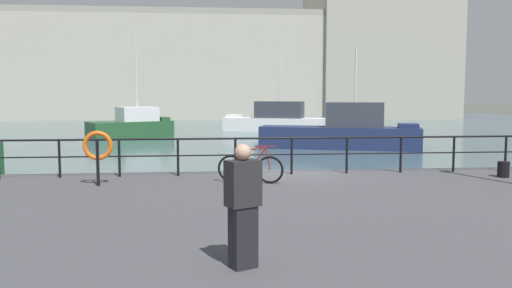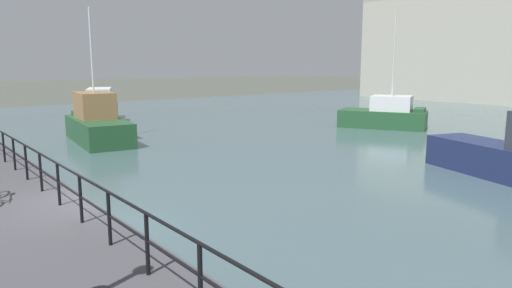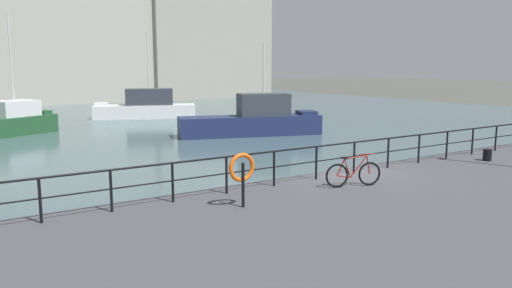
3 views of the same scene
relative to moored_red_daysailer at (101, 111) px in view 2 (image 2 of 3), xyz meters
name	(u,v)px [view 2 (image 2 of 3)]	position (x,y,z in m)	size (l,w,h in m)	color
ground_plane	(91,231)	(21.81, -8.39, -0.93)	(240.00, 240.00, 0.00)	#4C5147
moored_red_daysailer	(101,111)	(0.00, 0.00, 0.00)	(9.10, 5.54, 2.59)	#23512D
moored_harbor_tender	(385,115)	(14.31, 14.28, -0.07)	(6.22, 4.92, 7.66)	#23512D
moored_green_narrowboat	(97,123)	(7.91, -3.14, 0.10)	(6.81, 3.16, 7.32)	#23512D
quay_railing	(68,182)	(22.74, -9.14, 0.69)	(24.48, 0.07, 1.08)	black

